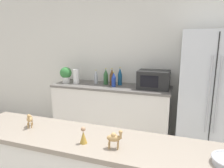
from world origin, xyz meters
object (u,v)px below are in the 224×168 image
(back_bottle_2, at_px, (96,77))
(microwave, at_px, (154,79))
(camel_figurine_second, at_px, (30,119))
(wise_man_figurine_crimson, at_px, (83,136))
(back_bottle_0, at_px, (112,77))
(back_bottle_3, at_px, (114,80))
(back_bottle_1, at_px, (120,77))
(potted_plant, at_px, (66,74))
(camel_figurine, at_px, (114,138))
(paper_towel_roll, at_px, (76,76))
(back_bottle_4, at_px, (106,77))
(refrigerator, at_px, (209,96))

(back_bottle_2, bearing_deg, microwave, -2.76)
(camel_figurine_second, relative_size, wise_man_figurine_crimson, 1.04)
(camel_figurine_second, bearing_deg, back_bottle_2, 97.38)
(back_bottle_0, relative_size, back_bottle_3, 1.16)
(back_bottle_0, xyz_separation_m, back_bottle_1, (0.12, 0.05, 0.01))
(potted_plant, height_order, back_bottle_2, potted_plant)
(back_bottle_0, height_order, camel_figurine, back_bottle_0)
(back_bottle_2, bearing_deg, paper_towel_roll, -162.35)
(back_bottle_3, bearing_deg, camel_figurine, -71.39)
(microwave, bearing_deg, back_bottle_1, 173.95)
(potted_plant, height_order, wise_man_figurine_crimson, potted_plant)
(wise_man_figurine_crimson, bearing_deg, back_bottle_1, 99.78)
(back_bottle_0, bearing_deg, camel_figurine_second, -91.76)
(potted_plant, bearing_deg, back_bottle_4, 7.89)
(back_bottle_0, relative_size, camel_figurine, 2.19)
(refrigerator, relative_size, camel_figurine, 13.83)
(refrigerator, relative_size, back_bottle_2, 7.48)
(back_bottle_1, relative_size, camel_figurine_second, 2.43)
(microwave, xyz_separation_m, back_bottle_4, (-0.81, 0.05, -0.01))
(back_bottle_4, distance_m, camel_figurine, 2.17)
(refrigerator, xyz_separation_m, potted_plant, (-2.32, 0.02, 0.19))
(paper_towel_roll, bearing_deg, back_bottle_3, -3.62)
(back_bottle_2, distance_m, back_bottle_3, 0.40)
(microwave, bearing_deg, back_bottle_2, 177.24)
(back_bottle_3, height_order, camel_figurine, back_bottle_3)
(back_bottle_1, bearing_deg, back_bottle_4, -177.25)
(microwave, height_order, back_bottle_3, microwave)
(paper_towel_roll, xyz_separation_m, back_bottle_2, (0.33, 0.11, -0.01))
(refrigerator, height_order, wise_man_figurine_crimson, refrigerator)
(camel_figurine_second, bearing_deg, back_bottle_1, 84.60)
(microwave, relative_size, camel_figurine_second, 3.90)
(back_bottle_1, relative_size, back_bottle_2, 1.25)
(paper_towel_roll, height_order, camel_figurine_second, paper_towel_roll)
(back_bottle_2, distance_m, camel_figurine_second, 1.93)
(microwave, height_order, camel_figurine_second, microwave)
(microwave, bearing_deg, paper_towel_roll, -177.53)
(back_bottle_1, bearing_deg, refrigerator, -5.52)
(camel_figurine, bearing_deg, potted_plant, 128.81)
(refrigerator, xyz_separation_m, wise_man_figurine_crimson, (-1.00, -1.89, 0.11))
(paper_towel_roll, height_order, back_bottle_4, back_bottle_4)
(refrigerator, height_order, back_bottle_4, refrigerator)
(back_bottle_4, bearing_deg, back_bottle_3, -38.12)
(back_bottle_1, xyz_separation_m, camel_figurine_second, (-0.18, -1.93, -0.04))
(potted_plant, height_order, back_bottle_1, back_bottle_1)
(back_bottle_2, bearing_deg, back_bottle_0, -6.72)
(microwave, bearing_deg, back_bottle_3, -170.73)
(camel_figurine_second, bearing_deg, potted_plant, 113.35)
(paper_towel_roll, height_order, back_bottle_0, back_bottle_0)
(paper_towel_roll, height_order, wise_man_figurine_crimson, paper_towel_roll)
(refrigerator, distance_m, camel_figurine, 2.05)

